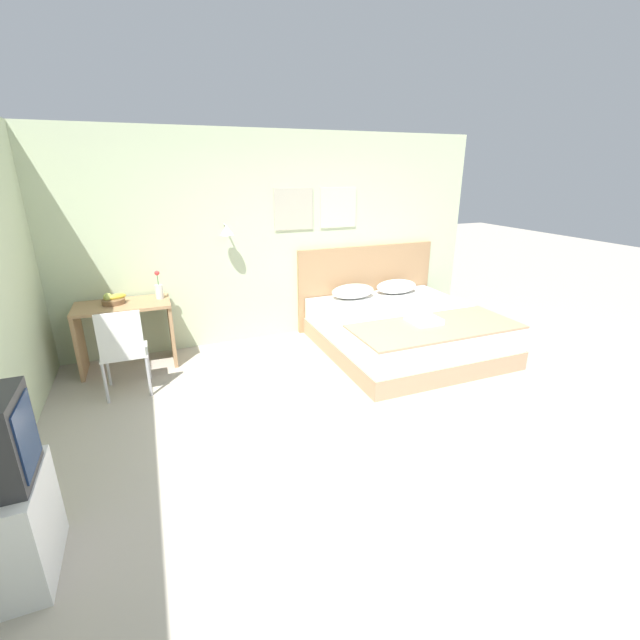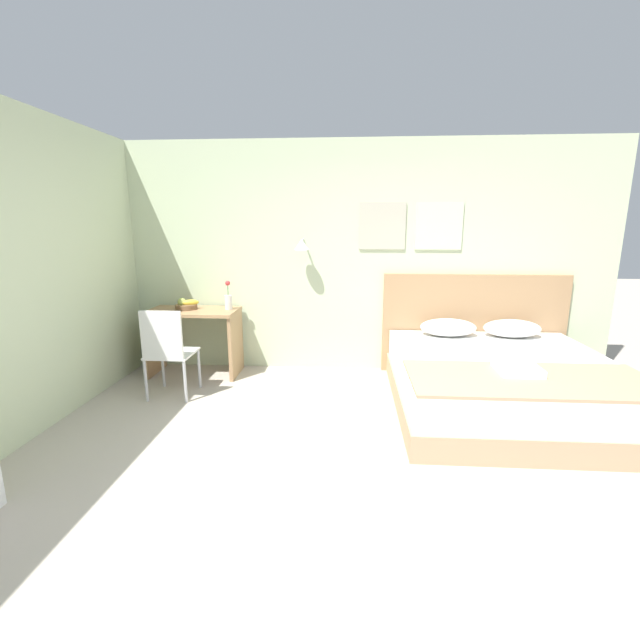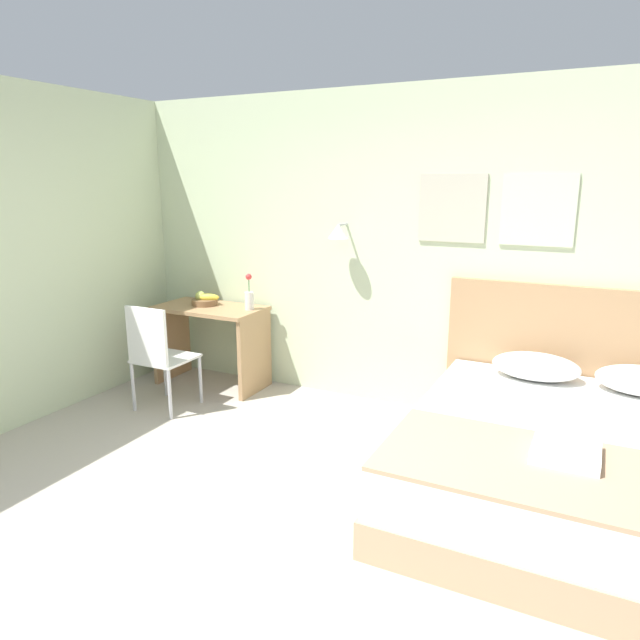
# 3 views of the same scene
# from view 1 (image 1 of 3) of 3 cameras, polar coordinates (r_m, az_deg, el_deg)

# --- Properties ---
(ground_plane) EXTENTS (24.00, 24.00, 0.00)m
(ground_plane) POSITION_cam_1_polar(r_m,az_deg,el_deg) (3.85, 4.44, -15.21)
(ground_plane) COLOR #B2A899
(wall_back) EXTENTS (5.97, 0.31, 2.65)m
(wall_back) POSITION_cam_1_polar(r_m,az_deg,el_deg) (5.66, -6.95, 10.64)
(wall_back) COLOR beige
(wall_back) RESTS_ON ground_plane
(bed) EXTENTS (1.98, 2.07, 0.51)m
(bed) POSITION_cam_1_polar(r_m,az_deg,el_deg) (5.51, 11.22, -1.46)
(bed) COLOR tan
(bed) RESTS_ON ground_plane
(headboard) EXTENTS (2.10, 0.06, 1.16)m
(headboard) POSITION_cam_1_polar(r_m,az_deg,el_deg) (6.28, 6.19, 4.58)
(headboard) COLOR #A87F56
(headboard) RESTS_ON ground_plane
(pillow_left) EXTENTS (0.61, 0.37, 0.19)m
(pillow_left) POSITION_cam_1_polar(r_m,az_deg,el_deg) (5.90, 4.41, 3.84)
(pillow_left) COLOR white
(pillow_left) RESTS_ON bed
(pillow_right) EXTENTS (0.61, 0.37, 0.19)m
(pillow_right) POSITION_cam_1_polar(r_m,az_deg,el_deg) (6.23, 10.15, 4.43)
(pillow_right) COLOR white
(pillow_right) RESTS_ON bed
(throw_blanket) EXTENTS (1.92, 0.83, 0.02)m
(throw_blanket) POSITION_cam_1_polar(r_m,az_deg,el_deg) (4.96, 15.14, -0.86)
(throw_blanket) COLOR tan
(throw_blanket) RESTS_ON bed
(folded_towel_near_foot) EXTENTS (0.33, 0.34, 0.06)m
(folded_towel_near_foot) POSITION_cam_1_polar(r_m,az_deg,el_deg) (5.03, 13.68, 0.03)
(folded_towel_near_foot) COLOR white
(folded_towel_near_foot) RESTS_ON throw_blanket
(desk) EXTENTS (1.01, 0.55, 0.77)m
(desk) POSITION_cam_1_polar(r_m,az_deg,el_deg) (5.34, -24.53, -0.55)
(desk) COLOR #A87F56
(desk) RESTS_ON ground_plane
(desk_chair) EXTENTS (0.44, 0.44, 0.92)m
(desk_chair) POSITION_cam_1_polar(r_m,az_deg,el_deg) (4.65, -24.81, -3.27)
(desk_chair) COLOR white
(desk_chair) RESTS_ON ground_plane
(fruit_bowl) EXTENTS (0.27, 0.24, 0.13)m
(fruit_bowl) POSITION_cam_1_polar(r_m,az_deg,el_deg) (5.30, -25.86, 2.44)
(fruit_bowl) COLOR brown
(fruit_bowl) RESTS_ON desk
(flower_vase) EXTENTS (0.09, 0.09, 0.33)m
(flower_vase) POSITION_cam_1_polar(r_m,az_deg,el_deg) (5.28, -20.68, 3.85)
(flower_vase) COLOR silver
(flower_vase) RESTS_ON desk
(tv_stand) EXTENTS (0.42, 0.58, 0.63)m
(tv_stand) POSITION_cam_1_polar(r_m,az_deg,el_deg) (3.13, -36.23, -21.75)
(tv_stand) COLOR white
(tv_stand) RESTS_ON ground_plane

